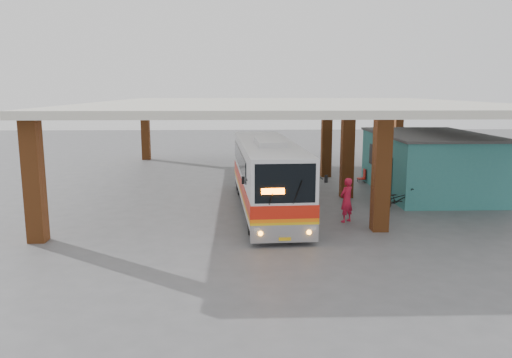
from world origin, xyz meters
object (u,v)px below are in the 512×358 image
object	(u,v)px
coach_bus	(267,174)
red_chair	(363,176)
pedestrian	(347,200)
motorcycle	(398,199)

from	to	relation	value
coach_bus	red_chair	bearing A→B (deg)	44.05
pedestrian	coach_bus	bearing A→B (deg)	-73.36
coach_bus	pedestrian	size ratio (longest dim) A/B	6.21
motorcycle	pedestrian	size ratio (longest dim) A/B	1.09
coach_bus	pedestrian	bearing A→B (deg)	-38.41
red_chair	pedestrian	bearing A→B (deg)	-109.34
motorcycle	red_chair	distance (m)	6.84
coach_bus	pedestrian	distance (m)	3.88
coach_bus	pedestrian	xyz separation A→B (m)	(3.12, -2.20, -0.71)
coach_bus	motorcycle	world-z (taller)	coach_bus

